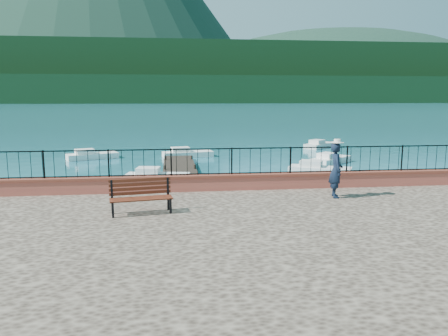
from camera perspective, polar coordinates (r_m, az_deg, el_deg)
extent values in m
plane|color=#19596B|center=(13.02, 4.63, -11.41)|extent=(2000.00, 2000.00, 0.00)
cube|color=#B0543F|center=(16.12, 2.07, -1.81)|extent=(28.00, 0.46, 0.58)
cube|color=black|center=(15.99, 2.08, 0.88)|extent=(27.00, 0.05, 0.95)
cube|color=#2D231C|center=(24.33, -5.69, -1.25)|extent=(2.00, 16.00, 0.30)
cube|color=black|center=(311.96, -6.62, 10.10)|extent=(900.00, 60.00, 18.00)
cube|color=black|center=(372.33, -6.73, 11.97)|extent=(900.00, 120.00, 44.00)
ellipsoid|color=#142D23|center=(613.69, 14.45, 8.63)|extent=(448.00, 384.00, 180.00)
cube|color=black|center=(13.06, -10.73, -4.92)|extent=(1.87, 0.82, 0.45)
cube|color=maroon|center=(13.22, -10.90, -2.53)|extent=(1.80, 0.36, 0.55)
imported|color=black|center=(15.25, 14.42, -0.28)|extent=(0.56, 0.75, 1.87)
cylinder|color=white|center=(15.12, 14.58, 3.44)|extent=(0.44, 0.44, 0.12)
cube|color=white|center=(24.09, -8.68, -0.82)|extent=(3.59, 1.81, 0.80)
cube|color=silver|center=(26.82, 12.43, 0.10)|extent=(3.83, 2.82, 0.80)
cube|color=white|center=(31.22, 13.82, 1.33)|extent=(3.52, 3.24, 0.80)
cube|color=white|center=(33.84, -16.82, 1.81)|extent=(3.87, 2.62, 0.80)
cube|color=white|center=(33.58, -4.75, 2.12)|extent=(3.97, 1.92, 0.80)
cube|color=silver|center=(40.42, 12.42, 3.16)|extent=(3.55, 3.37, 0.80)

